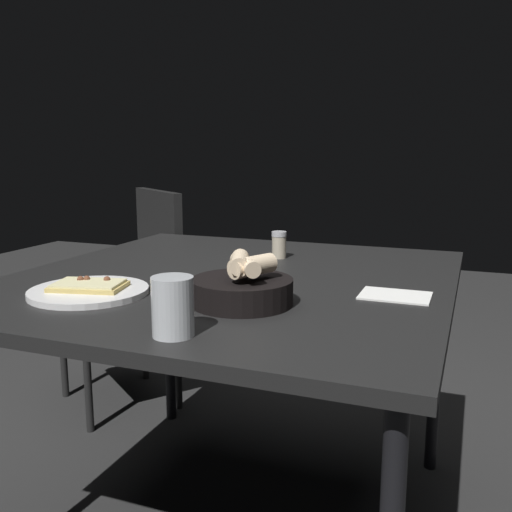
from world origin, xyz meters
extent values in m
cube|color=black|center=(0.00, 0.00, 0.74)|extent=(1.14, 1.20, 0.03)
cylinder|color=black|center=(-0.51, 0.54, 0.36)|extent=(0.04, 0.04, 0.73)
cylinder|color=black|center=(0.51, 0.54, 0.36)|extent=(0.04, 0.04, 0.73)
cylinder|color=white|center=(-0.23, -0.30, 0.76)|extent=(0.28, 0.28, 0.01)
cube|color=tan|center=(-0.23, -0.30, 0.78)|extent=(0.19, 0.14, 0.01)
cube|color=beige|center=(-0.23, -0.30, 0.78)|extent=(0.17, 0.13, 0.01)
sphere|color=brown|center=(-0.21, -0.27, 0.79)|extent=(0.02, 0.02, 0.02)
sphere|color=brown|center=(-0.26, -0.28, 0.79)|extent=(0.02, 0.02, 0.02)
sphere|color=brown|center=(-0.27, -0.29, 0.79)|extent=(0.02, 0.02, 0.02)
cylinder|color=black|center=(0.14, -0.25, 0.79)|extent=(0.23, 0.23, 0.06)
cylinder|color=beige|center=(0.14, -0.27, 0.85)|extent=(0.08, 0.12, 0.04)
cylinder|color=beige|center=(0.15, -0.27, 0.85)|extent=(0.11, 0.12, 0.04)
cylinder|color=beige|center=(0.16, -0.26, 0.85)|extent=(0.09, 0.12, 0.04)
cylinder|color=#AB1F14|center=(0.19, -0.27, 0.78)|extent=(0.06, 0.06, 0.03)
cylinder|color=silver|center=(0.10, -0.50, 0.81)|extent=(0.08, 0.08, 0.11)
cylinder|color=#B67C26|center=(0.10, -0.50, 0.78)|extent=(0.07, 0.07, 0.03)
cylinder|color=#BFB299|center=(0.04, 0.28, 0.79)|extent=(0.04, 0.04, 0.07)
cylinder|color=maroon|center=(0.04, 0.28, 0.78)|extent=(0.04, 0.04, 0.03)
cylinder|color=#B7B7BC|center=(0.04, 0.28, 0.83)|extent=(0.05, 0.05, 0.01)
cube|color=white|center=(0.44, -0.06, 0.76)|extent=(0.16, 0.12, 0.00)
cube|color=black|center=(-0.79, 0.59, 0.42)|extent=(0.62, 0.62, 0.04)
cube|color=black|center=(-0.67, 0.75, 0.68)|extent=(0.36, 0.28, 0.48)
cylinder|color=black|center=(-1.06, 0.55, 0.20)|extent=(0.03, 0.03, 0.40)
cylinder|color=black|center=(-0.75, 0.32, 0.20)|extent=(0.03, 0.03, 0.40)
cylinder|color=black|center=(-0.83, 0.85, 0.20)|extent=(0.03, 0.03, 0.40)
cylinder|color=black|center=(-0.53, 0.63, 0.20)|extent=(0.03, 0.03, 0.40)
camera|label=1|loc=(0.61, -1.38, 1.10)|focal=40.18mm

